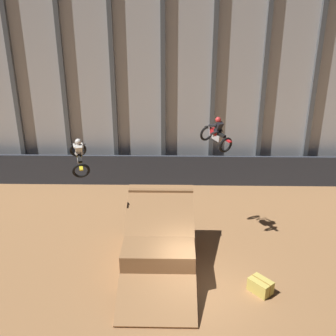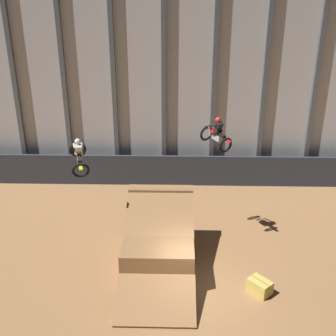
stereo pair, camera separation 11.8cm
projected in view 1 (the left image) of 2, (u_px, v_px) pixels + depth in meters
ground_plane at (193, 291)px, 15.77m from camera, size 60.00×60.00×0.00m
arena_back_wall at (188, 84)px, 23.93m from camera, size 32.00×0.40×12.59m
lower_barrier at (187, 171)px, 25.03m from camera, size 31.36×0.20×1.98m
dirt_ramp at (160, 241)px, 17.41m from camera, size 3.01×6.24×2.91m
rider_bike_left_air at (79, 156)px, 16.42m from camera, size 1.18×1.90×1.65m
rider_bike_right_air at (217, 135)px, 17.94m from camera, size 1.50×1.74×1.54m
hay_bale_trackside at (260, 286)px, 15.62m from camera, size 1.04×1.07×0.57m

